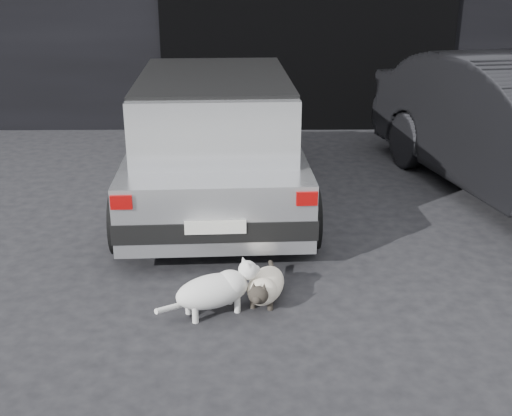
{
  "coord_description": "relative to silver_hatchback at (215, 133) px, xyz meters",
  "views": [
    {
      "loc": [
        0.12,
        -4.92,
        2.26
      ],
      "look_at": [
        0.21,
        -0.35,
        0.48
      ],
      "focal_mm": 45.0,
      "sensor_mm": 36.0,
      "label": 1
    }
  ],
  "objects": [
    {
      "name": "ground",
      "position": [
        0.16,
        -1.1,
        -0.7
      ],
      "size": [
        80.0,
        80.0,
        0.0
      ],
      "primitive_type": "plane",
      "color": "black",
      "rests_on": "ground"
    },
    {
      "name": "garage_opening",
      "position": [
        1.16,
        2.89,
        0.6
      ],
      "size": [
        4.0,
        0.1,
        2.6
      ],
      "primitive_type": "cube",
      "color": "black",
      "rests_on": "ground"
    },
    {
      "name": "silver_hatchback",
      "position": [
        0.0,
        0.0,
        0.0
      ],
      "size": [
        1.83,
        3.52,
        1.28
      ],
      "rotation": [
        0.0,
        0.0,
        0.04
      ],
      "color": "silver",
      "rests_on": "ground"
    },
    {
      "name": "cat_siamese",
      "position": [
        0.42,
        -2.04,
        -0.58
      ],
      "size": [
        0.36,
        0.72,
        0.25
      ],
      "rotation": [
        0.0,
        0.0,
        2.9
      ],
      "color": "beige",
      "rests_on": "ground"
    },
    {
      "name": "cat_white",
      "position": [
        0.09,
        -2.17,
        -0.52
      ],
      "size": [
        0.7,
        0.46,
        0.36
      ],
      "rotation": [
        0.0,
        0.0,
        -1.13
      ],
      "color": "silver",
      "rests_on": "ground"
    }
  ]
}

